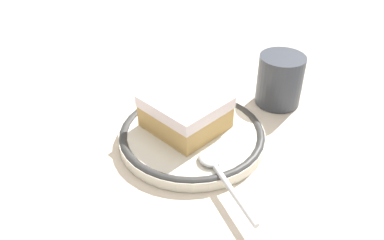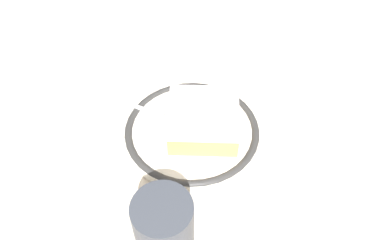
{
  "view_description": "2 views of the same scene",
  "coord_description": "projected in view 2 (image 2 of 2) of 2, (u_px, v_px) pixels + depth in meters",
  "views": [
    {
      "loc": [
        -0.41,
        -0.18,
        0.34
      ],
      "look_at": [
        -0.02,
        -0.02,
        0.04
      ],
      "focal_mm": 36.11,
      "sensor_mm": 36.0,
      "label": 1
    },
    {
      "loc": [
        0.32,
        -0.15,
        0.44
      ],
      "look_at": [
        -0.02,
        -0.02,
        0.04
      ],
      "focal_mm": 35.49,
      "sensor_mm": 36.0,
      "label": 2
    }
  ],
  "objects": [
    {
      "name": "cake_slice",
      "position": [
        203.0,
        120.0,
        0.54
      ],
      "size": [
        0.12,
        0.13,
        0.05
      ],
      "color": "tan",
      "rests_on": "plate"
    },
    {
      "name": "spoon",
      "position": [
        142.0,
        108.0,
        0.58
      ],
      "size": [
        0.1,
        0.1,
        0.01
      ],
      "color": "silver",
      "rests_on": "plate"
    },
    {
      "name": "ground_plane",
      "position": [
        209.0,
        141.0,
        0.56
      ],
      "size": [
        2.4,
        2.4,
        0.0
      ],
      "primitive_type": "plane",
      "color": "#B7B2A8"
    },
    {
      "name": "cup",
      "position": [
        164.0,
        226.0,
        0.43
      ],
      "size": [
        0.07,
        0.07,
        0.08
      ],
      "color": "#383D47",
      "rests_on": "placemat"
    },
    {
      "name": "placemat",
      "position": [
        209.0,
        141.0,
        0.56
      ],
      "size": [
        0.53,
        0.36,
        0.0
      ],
      "primitive_type": "cube",
      "color": "beige",
      "rests_on": "ground_plane"
    },
    {
      "name": "plate",
      "position": [
        192.0,
        131.0,
        0.56
      ],
      "size": [
        0.2,
        0.2,
        0.02
      ],
      "color": "silver",
      "rests_on": "placemat"
    }
  ]
}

